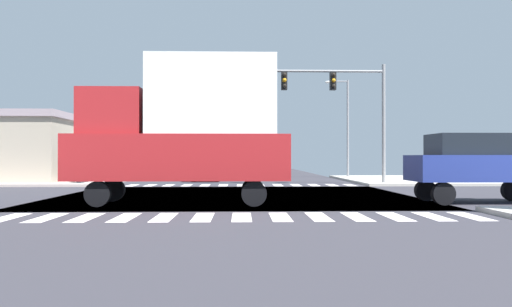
{
  "coord_description": "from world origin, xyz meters",
  "views": [
    {
      "loc": [
        0.24,
        -20.25,
        1.56
      ],
      "look_at": [
        0.94,
        3.61,
        1.72
      ],
      "focal_mm": 35.14,
      "sensor_mm": 36.0,
      "label": 1
    }
  ],
  "objects_px": {
    "box_truck_queued_1": "(187,127)",
    "sedan_leading_3": "(207,164)",
    "sedan_crossing_2": "(221,161)",
    "traffic_signal_mast": "(340,96)",
    "street_lamp": "(344,119)",
    "sedan_nearside_1": "(213,163)",
    "suv_farside_1": "(479,162)"
  },
  "relations": [
    {
      "from": "sedan_crossing_2",
      "to": "traffic_signal_mast",
      "type": "bearing_deg",
      "value": 106.09
    },
    {
      "from": "street_lamp",
      "to": "sedan_leading_3",
      "type": "xyz_separation_m",
      "value": [
        -9.84,
        -4.13,
        -3.27
      ]
    },
    {
      "from": "box_truck_queued_1",
      "to": "sedan_leading_3",
      "type": "distance_m",
      "value": 15.9
    },
    {
      "from": "box_truck_queued_1",
      "to": "sedan_leading_3",
      "type": "xyz_separation_m",
      "value": [
        -0.42,
        15.83,
        -1.45
      ]
    },
    {
      "from": "sedan_leading_3",
      "to": "box_truck_queued_1",
      "type": "bearing_deg",
      "value": 91.52
    },
    {
      "from": "sedan_nearside_1",
      "to": "box_truck_queued_1",
      "type": "relative_size",
      "value": 0.6
    },
    {
      "from": "suv_farside_1",
      "to": "box_truck_queued_1",
      "type": "relative_size",
      "value": 0.64
    },
    {
      "from": "traffic_signal_mast",
      "to": "suv_farside_1",
      "type": "xyz_separation_m",
      "value": [
        2.57,
        -10.93,
        -3.58
      ]
    },
    {
      "from": "street_lamp",
      "to": "sedan_leading_3",
      "type": "relative_size",
      "value": 1.68
    },
    {
      "from": "sedan_leading_3",
      "to": "suv_farside_1",
      "type": "bearing_deg",
      "value": 123.12
    },
    {
      "from": "street_lamp",
      "to": "traffic_signal_mast",
      "type": "bearing_deg",
      "value": -103.01
    },
    {
      "from": "sedan_crossing_2",
      "to": "box_truck_queued_1",
      "type": "relative_size",
      "value": 0.6
    },
    {
      "from": "traffic_signal_mast",
      "to": "suv_farside_1",
      "type": "bearing_deg",
      "value": -76.77
    },
    {
      "from": "box_truck_queued_1",
      "to": "traffic_signal_mast",
      "type": "bearing_deg",
      "value": -33.86
    },
    {
      "from": "suv_farside_1",
      "to": "sedan_crossing_2",
      "type": "bearing_deg",
      "value": 15.27
    },
    {
      "from": "traffic_signal_mast",
      "to": "box_truck_queued_1",
      "type": "bearing_deg",
      "value": -123.86
    },
    {
      "from": "sedan_crossing_2",
      "to": "box_truck_queued_1",
      "type": "xyz_separation_m",
      "value": [
        0.42,
        -37.81,
        1.45
      ]
    },
    {
      "from": "sedan_crossing_2",
      "to": "sedan_leading_3",
      "type": "distance_m",
      "value": 21.99
    },
    {
      "from": "traffic_signal_mast",
      "to": "sedan_nearside_1",
      "type": "relative_size",
      "value": 1.57
    },
    {
      "from": "street_lamp",
      "to": "suv_farside_1",
      "type": "relative_size",
      "value": 1.57
    },
    {
      "from": "street_lamp",
      "to": "suv_farside_1",
      "type": "distance_m",
      "value": 20.18
    },
    {
      "from": "sedan_crossing_2",
      "to": "sedan_nearside_1",
      "type": "bearing_deg",
      "value": 90.0
    },
    {
      "from": "sedan_leading_3",
      "to": "street_lamp",
      "type": "bearing_deg",
      "value": -157.25
    },
    {
      "from": "box_truck_queued_1",
      "to": "sedan_nearside_1",
      "type": "bearing_deg",
      "value": 1.06
    },
    {
      "from": "suv_farside_1",
      "to": "sedan_leading_3",
      "type": "bearing_deg",
      "value": 33.12
    },
    {
      "from": "sedan_nearside_1",
      "to": "sedan_leading_3",
      "type": "xyz_separation_m",
      "value": [
        0.0,
        -6.9,
        0.0
      ]
    },
    {
      "from": "traffic_signal_mast",
      "to": "sedan_crossing_2",
      "type": "relative_size",
      "value": 1.57
    },
    {
      "from": "traffic_signal_mast",
      "to": "box_truck_queued_1",
      "type": "relative_size",
      "value": 0.94
    },
    {
      "from": "box_truck_queued_1",
      "to": "sedan_leading_3",
      "type": "bearing_deg",
      "value": 1.52
    },
    {
      "from": "traffic_signal_mast",
      "to": "sedan_nearside_1",
      "type": "distance_m",
      "value": 14.64
    },
    {
      "from": "traffic_signal_mast",
      "to": "sedan_crossing_2",
      "type": "distance_m",
      "value": 28.24
    },
    {
      "from": "sedan_nearside_1",
      "to": "suv_farside_1",
      "type": "height_order",
      "value": "suv_farside_1"
    }
  ]
}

